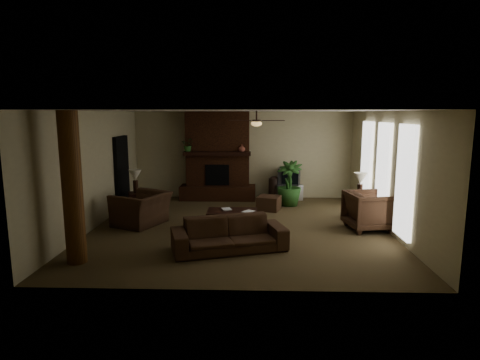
{
  "coord_description": "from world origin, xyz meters",
  "views": [
    {
      "loc": [
        0.31,
        -9.36,
        2.75
      ],
      "look_at": [
        0.0,
        0.4,
        1.1
      ],
      "focal_mm": 29.74,
      "sensor_mm": 36.0,
      "label": 1
    }
  ],
  "objects_px": {
    "sofa": "(229,229)",
    "tv_stand": "(288,192)",
    "ottoman": "(269,203)",
    "lamp_left": "(135,177)",
    "side_table_left": "(138,202)",
    "lamp_right": "(360,180)",
    "coffee_table": "(232,213)",
    "armchair_left": "(141,203)",
    "floor_vase": "(274,186)",
    "log_column": "(72,189)",
    "side_table_right": "(359,207)",
    "armchair_right": "(369,209)",
    "floor_plant": "(289,193)"
  },
  "relations": [
    {
      "from": "tv_stand",
      "to": "floor_plant",
      "type": "xyz_separation_m",
      "value": [
        -0.04,
        -0.77,
        0.12
      ]
    },
    {
      "from": "side_table_left",
      "to": "log_column",
      "type": "bearing_deg",
      "value": -90.77
    },
    {
      "from": "ottoman",
      "to": "tv_stand",
      "type": "distance_m",
      "value": 1.52
    },
    {
      "from": "log_column",
      "to": "side_table_left",
      "type": "height_order",
      "value": "log_column"
    },
    {
      "from": "floor_vase",
      "to": "lamp_right",
      "type": "distance_m",
      "value": 3.07
    },
    {
      "from": "ottoman",
      "to": "floor_vase",
      "type": "height_order",
      "value": "floor_vase"
    },
    {
      "from": "log_column",
      "to": "side_table_right",
      "type": "xyz_separation_m",
      "value": [
        6.1,
        3.44,
        -1.12
      ]
    },
    {
      "from": "log_column",
      "to": "lamp_right",
      "type": "bearing_deg",
      "value": 29.43
    },
    {
      "from": "log_column",
      "to": "floor_plant",
      "type": "height_order",
      "value": "log_column"
    },
    {
      "from": "lamp_left",
      "to": "side_table_right",
      "type": "distance_m",
      "value": 6.15
    },
    {
      "from": "armchair_right",
      "to": "lamp_left",
      "type": "bearing_deg",
      "value": 66.33
    },
    {
      "from": "lamp_left",
      "to": "armchair_left",
      "type": "bearing_deg",
      "value": -68.38
    },
    {
      "from": "log_column",
      "to": "armchair_left",
      "type": "relative_size",
      "value": 2.28
    },
    {
      "from": "lamp_left",
      "to": "side_table_right",
      "type": "xyz_separation_m",
      "value": [
        6.09,
        -0.39,
        -0.73
      ]
    },
    {
      "from": "log_column",
      "to": "lamp_right",
      "type": "distance_m",
      "value": 7.02
    },
    {
      "from": "log_column",
      "to": "side_table_left",
      "type": "xyz_separation_m",
      "value": [
        0.05,
        3.86,
        -1.12
      ]
    },
    {
      "from": "side_table_right",
      "to": "armchair_left",
      "type": "bearing_deg",
      "value": -171.14
    },
    {
      "from": "sofa",
      "to": "tv_stand",
      "type": "height_order",
      "value": "sofa"
    },
    {
      "from": "floor_plant",
      "to": "log_column",
      "type": "bearing_deg",
      "value": -132.32
    },
    {
      "from": "tv_stand",
      "to": "lamp_right",
      "type": "bearing_deg",
      "value": -67.67
    },
    {
      "from": "log_column",
      "to": "sofa",
      "type": "bearing_deg",
      "value": 15.04
    },
    {
      "from": "sofa",
      "to": "side_table_left",
      "type": "xyz_separation_m",
      "value": [
        -2.74,
        3.11,
        -0.17
      ]
    },
    {
      "from": "sofa",
      "to": "lamp_right",
      "type": "height_order",
      "value": "lamp_right"
    },
    {
      "from": "armchair_right",
      "to": "lamp_right",
      "type": "xyz_separation_m",
      "value": [
        0.06,
        1.13,
        0.5
      ]
    },
    {
      "from": "coffee_table",
      "to": "lamp_left",
      "type": "height_order",
      "value": "lamp_left"
    },
    {
      "from": "floor_vase",
      "to": "lamp_left",
      "type": "bearing_deg",
      "value": -156.38
    },
    {
      "from": "floor_vase",
      "to": "lamp_right",
      "type": "relative_size",
      "value": 1.18
    },
    {
      "from": "coffee_table",
      "to": "tv_stand",
      "type": "relative_size",
      "value": 1.41
    },
    {
      "from": "armchair_left",
      "to": "ottoman",
      "type": "xyz_separation_m",
      "value": [
        3.23,
        1.61,
        -0.34
      ]
    },
    {
      "from": "lamp_left",
      "to": "log_column",
      "type": "bearing_deg",
      "value": -90.11
    },
    {
      "from": "ottoman",
      "to": "tv_stand",
      "type": "height_order",
      "value": "tv_stand"
    },
    {
      "from": "ottoman",
      "to": "lamp_left",
      "type": "height_order",
      "value": "lamp_left"
    },
    {
      "from": "coffee_table",
      "to": "lamp_right",
      "type": "bearing_deg",
      "value": 18.31
    },
    {
      "from": "lamp_left",
      "to": "floor_vase",
      "type": "bearing_deg",
      "value": 23.62
    },
    {
      "from": "armchair_right",
      "to": "lamp_left",
      "type": "relative_size",
      "value": 1.56
    },
    {
      "from": "log_column",
      "to": "sofa",
      "type": "height_order",
      "value": "log_column"
    },
    {
      "from": "tv_stand",
      "to": "armchair_right",
      "type": "bearing_deg",
      "value": -79.69
    },
    {
      "from": "side_table_left",
      "to": "lamp_right",
      "type": "xyz_separation_m",
      "value": [
        6.05,
        -0.42,
        0.73
      ]
    },
    {
      "from": "coffee_table",
      "to": "side_table_left",
      "type": "bearing_deg",
      "value": 150.89
    },
    {
      "from": "side_table_left",
      "to": "lamp_right",
      "type": "height_order",
      "value": "lamp_right"
    },
    {
      "from": "tv_stand",
      "to": "floor_vase",
      "type": "height_order",
      "value": "floor_vase"
    },
    {
      "from": "coffee_table",
      "to": "floor_plant",
      "type": "bearing_deg",
      "value": 57.1
    },
    {
      "from": "lamp_right",
      "to": "log_column",
      "type": "bearing_deg",
      "value": -150.57
    },
    {
      "from": "lamp_left",
      "to": "lamp_right",
      "type": "bearing_deg",
      "value": -3.61
    },
    {
      "from": "log_column",
      "to": "armchair_right",
      "type": "xyz_separation_m",
      "value": [
        6.04,
        2.32,
        -0.89
      ]
    },
    {
      "from": "floor_plant",
      "to": "armchair_left",
      "type": "bearing_deg",
      "value": -150.02
    },
    {
      "from": "armchair_left",
      "to": "floor_plant",
      "type": "height_order",
      "value": "armchair_left"
    },
    {
      "from": "coffee_table",
      "to": "floor_vase",
      "type": "bearing_deg",
      "value": 69.95
    },
    {
      "from": "armchair_left",
      "to": "side_table_left",
      "type": "height_order",
      "value": "armchair_left"
    },
    {
      "from": "coffee_table",
      "to": "floor_vase",
      "type": "height_order",
      "value": "floor_vase"
    }
  ]
}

